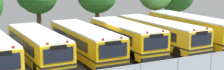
{
  "coord_description": "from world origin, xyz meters",
  "views": [
    {
      "loc": [
        -12.06,
        -24.42,
        6.9
      ],
      "look_at": [
        0.67,
        0.0,
        1.6
      ],
      "focal_mm": 53.94,
      "sensor_mm": 36.0,
      "label": 1
    }
  ],
  "objects_px": {
    "school_bus_1": "(38,46)",
    "school_bus_5": "(191,29)",
    "school_bus_2": "(85,41)",
    "school_bus_3": "(126,36)",
    "school_bus_4": "(160,33)"
  },
  "relations": [
    {
      "from": "school_bus_5",
      "to": "school_bus_2",
      "type": "bearing_deg",
      "value": 1.46
    },
    {
      "from": "school_bus_1",
      "to": "school_bus_3",
      "type": "height_order",
      "value": "school_bus_3"
    },
    {
      "from": "school_bus_2",
      "to": "school_bus_5",
      "type": "relative_size",
      "value": 0.94
    },
    {
      "from": "school_bus_2",
      "to": "school_bus_4",
      "type": "relative_size",
      "value": 0.96
    },
    {
      "from": "school_bus_3",
      "to": "school_bus_4",
      "type": "height_order",
      "value": "school_bus_3"
    },
    {
      "from": "school_bus_2",
      "to": "school_bus_3",
      "type": "distance_m",
      "value": 3.8
    },
    {
      "from": "school_bus_4",
      "to": "school_bus_5",
      "type": "relative_size",
      "value": 0.98
    },
    {
      "from": "school_bus_2",
      "to": "school_bus_3",
      "type": "height_order",
      "value": "school_bus_3"
    },
    {
      "from": "school_bus_4",
      "to": "school_bus_5",
      "type": "xyz_separation_m",
      "value": [
        3.55,
        -0.05,
        0.1
      ]
    },
    {
      "from": "school_bus_1",
      "to": "school_bus_2",
      "type": "relative_size",
      "value": 0.93
    },
    {
      "from": "school_bus_1",
      "to": "school_bus_2",
      "type": "bearing_deg",
      "value": 176.82
    },
    {
      "from": "school_bus_1",
      "to": "school_bus_4",
      "type": "bearing_deg",
      "value": 179.37
    },
    {
      "from": "school_bus_1",
      "to": "school_bus_5",
      "type": "distance_m",
      "value": 14.71
    },
    {
      "from": "school_bus_2",
      "to": "school_bus_4",
      "type": "bearing_deg",
      "value": -177.76
    },
    {
      "from": "school_bus_4",
      "to": "school_bus_5",
      "type": "bearing_deg",
      "value": 177.67
    }
  ]
}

